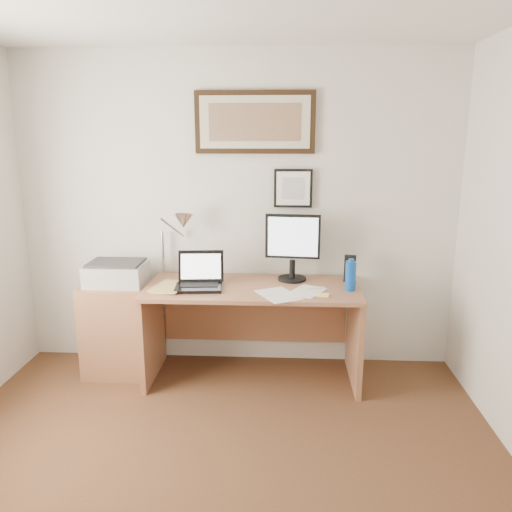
# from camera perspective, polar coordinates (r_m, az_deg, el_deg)

# --- Properties ---
(wall_back) EXTENTS (3.50, 0.02, 2.50)m
(wall_back) POSITION_cam_1_polar(r_m,az_deg,el_deg) (4.01, -2.26, 4.97)
(wall_back) COLOR silver
(wall_back) RESTS_ON ground
(side_cabinet) EXTENTS (0.50, 0.40, 0.73)m
(side_cabinet) POSITION_cam_1_polar(r_m,az_deg,el_deg) (4.13, -15.51, -8.02)
(side_cabinet) COLOR brown
(side_cabinet) RESTS_ON floor
(water_bottle) EXTENTS (0.08, 0.08, 0.22)m
(water_bottle) POSITION_cam_1_polar(r_m,az_deg,el_deg) (3.69, 10.75, -2.25)
(water_bottle) COLOR #0D48AC
(water_bottle) RESTS_ON desk
(bottle_cap) EXTENTS (0.04, 0.04, 0.02)m
(bottle_cap) POSITION_cam_1_polar(r_m,az_deg,el_deg) (3.66, 10.83, -0.46)
(bottle_cap) COLOR #0D48AC
(bottle_cap) RESTS_ON water_bottle
(speaker) EXTENTS (0.10, 0.09, 0.20)m
(speaker) POSITION_cam_1_polar(r_m,az_deg,el_deg) (3.93, 10.69, -1.41)
(speaker) COLOR black
(speaker) RESTS_ON desk
(paper_sheet_a) EXTENTS (0.36, 0.40, 0.00)m
(paper_sheet_a) POSITION_cam_1_polar(r_m,az_deg,el_deg) (3.55, 2.57, -4.46)
(paper_sheet_a) COLOR white
(paper_sheet_a) RESTS_ON desk
(paper_sheet_b) EXTENTS (0.32, 0.35, 0.00)m
(paper_sheet_b) POSITION_cam_1_polar(r_m,az_deg,el_deg) (3.64, 5.82, -4.03)
(paper_sheet_b) COLOR white
(paper_sheet_b) RESTS_ON desk
(sticky_pad) EXTENTS (0.10, 0.10, 0.01)m
(sticky_pad) POSITION_cam_1_polar(r_m,az_deg,el_deg) (3.56, 7.65, -4.46)
(sticky_pad) COLOR #FFE878
(sticky_pad) RESTS_ON desk
(marker_pen) EXTENTS (0.14, 0.06, 0.02)m
(marker_pen) POSITION_cam_1_polar(r_m,az_deg,el_deg) (3.70, 6.83, -3.70)
(marker_pen) COLOR white
(marker_pen) RESTS_ON desk
(book) EXTENTS (0.28, 0.34, 0.02)m
(book) POSITION_cam_1_polar(r_m,az_deg,el_deg) (3.79, -11.29, -3.38)
(book) COLOR tan
(book) RESTS_ON desk
(desk) EXTENTS (1.60, 0.70, 0.75)m
(desk) POSITION_cam_1_polar(r_m,az_deg,el_deg) (3.91, -0.34, -6.41)
(desk) COLOR brown
(desk) RESTS_ON floor
(laptop) EXTENTS (0.36, 0.32, 0.26)m
(laptop) POSITION_cam_1_polar(r_m,az_deg,el_deg) (3.74, -6.48, -2.71)
(laptop) COLOR black
(laptop) RESTS_ON desk
(lcd_monitor) EXTENTS (0.42, 0.22, 0.52)m
(lcd_monitor) POSITION_cam_1_polar(r_m,az_deg,el_deg) (3.84, 4.21, 1.37)
(lcd_monitor) COLOR black
(lcd_monitor) RESTS_ON desk
(printer) EXTENTS (0.44, 0.34, 0.18)m
(printer) POSITION_cam_1_polar(r_m,az_deg,el_deg) (4.00, -15.64, -1.88)
(printer) COLOR #ACACAF
(printer) RESTS_ON side_cabinet
(desk_lamp) EXTENTS (0.29, 0.27, 0.53)m
(desk_lamp) POSITION_cam_1_polar(r_m,az_deg,el_deg) (3.90, -8.51, 3.64)
(desk_lamp) COLOR silver
(desk_lamp) RESTS_ON desk
(picture_large) EXTENTS (0.92, 0.04, 0.47)m
(picture_large) POSITION_cam_1_polar(r_m,az_deg,el_deg) (3.93, -0.14, 15.04)
(picture_large) COLOR black
(picture_large) RESTS_ON wall_back
(picture_small) EXTENTS (0.30, 0.03, 0.30)m
(picture_small) POSITION_cam_1_polar(r_m,az_deg,el_deg) (3.94, 4.27, 7.72)
(picture_small) COLOR black
(picture_small) RESTS_ON wall_back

